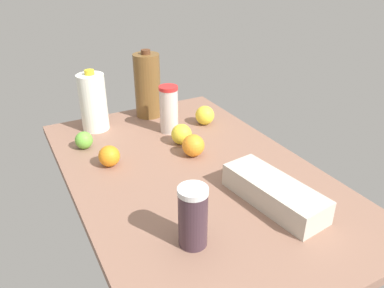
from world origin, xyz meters
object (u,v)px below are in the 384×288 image
tumbler_cup (169,109)px  shaker_bottle (193,217)px  orange_loose (109,156)px  lemon_near_front (205,115)px  lime_far_back (84,140)px  lemon_by_jug (182,134)px  milk_jug (93,102)px  chocolate_milk_jug (148,85)px  orange_beside_bowl (193,145)px  egg_carton (274,193)px

tumbler_cup → shaker_bottle: bearing=160.0°
shaker_bottle → orange_loose: (46.44, 6.84, -4.59)cm
lemon_near_front → lime_far_back: bearing=87.5°
tumbler_cup → lemon_by_jug: tumbler_cup is taller
orange_loose → lime_far_back: bearing=15.1°
milk_jug → lemon_by_jug: 38.30cm
milk_jug → lime_far_back: size_ratio=3.83×
tumbler_cup → lime_far_back: tumbler_cup is taller
lemon_by_jug → orange_loose: bearing=96.0°
tumbler_cup → lime_far_back: (1.54, 33.63, -6.26)cm
shaker_bottle → tumbler_cup: bearing=-20.0°
chocolate_milk_jug → milk_jug: size_ratio=1.18×
lemon_by_jug → orange_beside_bowl: 10.15cm
milk_jug → lemon_by_jug: size_ratio=3.17×
orange_beside_bowl → shaker_bottle: bearing=151.6°
shaker_bottle → lemon_near_front: (60.84, -38.25, -4.25)cm
orange_loose → orange_beside_bowl: size_ratio=0.91×
chocolate_milk_jug → lemon_near_front: (-19.80, -16.89, -9.68)cm
orange_beside_bowl → lemon_by_jug: bearing=-2.6°
milk_jug → lemon_by_jug: (-28.28, -24.69, -7.59)cm
egg_carton → orange_loose: 55.17cm
egg_carton → shaker_bottle: bearing=90.5°
orange_loose → orange_beside_bowl: orange_beside_bowl is taller
egg_carton → lemon_by_jug: (45.66, 6.41, 0.28)cm
tumbler_cup → lemon_near_front: size_ratio=2.39×
egg_carton → lemon_by_jug: size_ratio=4.13×
orange_beside_bowl → lime_far_back: orange_beside_bowl is taller
milk_jug → orange_beside_bowl: (-38.41, -24.24, -7.50)cm
shaker_bottle → lemon_by_jug: (49.44, -21.72, -4.33)cm
shaker_bottle → lemon_near_front: bearing=-32.2°
lemon_by_jug → orange_beside_bowl: bearing=177.4°
orange_loose → tumbler_cup: bearing=-62.7°
shaker_bottle → orange_loose: bearing=8.4°
lemon_by_jug → lemon_near_front: (11.40, -16.53, 0.08)cm
shaker_bottle → milk_jug: (77.72, 2.97, 3.26)cm
tumbler_cup → chocolate_milk_jug: chocolate_milk_jug is taller
shaker_bottle → orange_beside_bowl: bearing=-28.4°
lemon_near_front → lime_far_back: size_ratio=1.23×
egg_carton → lemon_by_jug: bearing=0.9°
lime_far_back → shaker_bottle: bearing=-169.8°
egg_carton → orange_loose: same height
lemon_by_jug → lime_far_back: size_ratio=1.21×
tumbler_cup → lemon_by_jug: bearing=177.1°
shaker_bottle → milk_jug: size_ratio=0.67×
lemon_near_front → orange_beside_bowl: (-21.54, 16.98, 0.02)cm
tumbler_cup → orange_beside_bowl: tumbler_cup is taller
lemon_near_front → chocolate_milk_jug: bearing=40.5°
egg_carton → lemon_near_front: lemon_near_front is taller
egg_carton → orange_beside_bowl: 36.19cm
egg_carton → tumbler_cup: bearing=-1.4°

